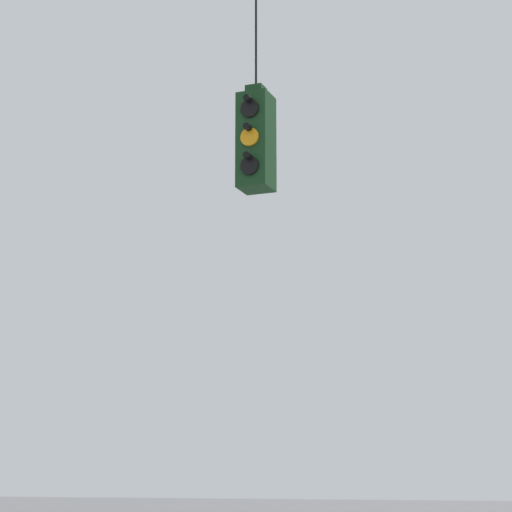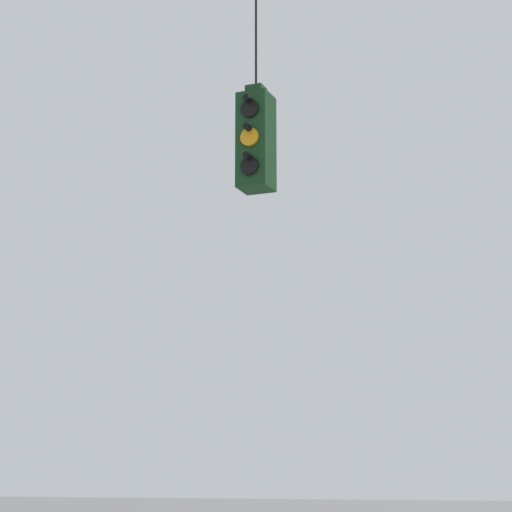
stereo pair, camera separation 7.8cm
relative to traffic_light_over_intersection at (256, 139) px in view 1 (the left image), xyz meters
name	(u,v)px [view 1 (the left image)]	position (x,y,z in m)	size (l,w,h in m)	color
traffic_light_over_intersection	(256,139)	(0.00, 0.00, 0.00)	(0.34, 0.46, 3.31)	#143819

